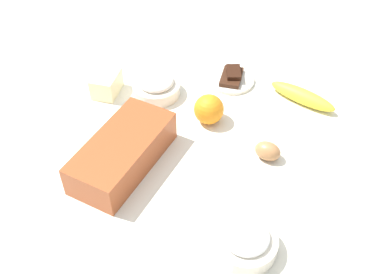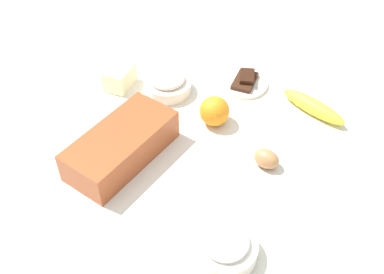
% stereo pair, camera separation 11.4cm
% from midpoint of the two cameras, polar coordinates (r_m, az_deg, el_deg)
% --- Properties ---
extents(ground_plane, '(2.40, 2.40, 0.02)m').
position_cam_midpoint_polar(ground_plane, '(1.18, -2.77, -1.87)').
color(ground_plane, silver).
extents(loaf_pan, '(0.30, 0.19, 0.08)m').
position_cam_midpoint_polar(loaf_pan, '(1.13, -11.18, -1.89)').
color(loaf_pan, '#9E4723').
rests_on(loaf_pan, ground_plane).
extents(flour_bowl, '(0.13, 0.13, 0.06)m').
position_cam_midpoint_polar(flour_bowl, '(1.32, -6.80, 5.96)').
color(flour_bowl, silver).
rests_on(flour_bowl, ground_plane).
extents(sugar_bowl, '(0.13, 0.13, 0.06)m').
position_cam_midpoint_polar(sugar_bowl, '(0.97, 2.99, -12.54)').
color(sugar_bowl, silver).
rests_on(sugar_bowl, ground_plane).
extents(banana, '(0.12, 0.19, 0.04)m').
position_cam_midpoint_polar(banana, '(1.31, 10.63, 4.70)').
color(banana, yellow).
rests_on(banana, ground_plane).
extents(orange_fruit, '(0.08, 0.08, 0.08)m').
position_cam_midpoint_polar(orange_fruit, '(1.22, -0.65, 3.20)').
color(orange_fruit, orange).
rests_on(orange_fruit, ground_plane).
extents(butter_block, '(0.09, 0.06, 0.06)m').
position_cam_midpoint_polar(butter_block, '(1.35, -12.60, 6.14)').
color(butter_block, '#F4EDB2').
rests_on(butter_block, ground_plane).
extents(egg_near_butter, '(0.06, 0.07, 0.05)m').
position_cam_midpoint_polar(egg_near_butter, '(1.14, 6.21, -1.82)').
color(egg_near_butter, '#AD7446').
rests_on(egg_near_butter, ground_plane).
extents(chocolate_plate, '(0.13, 0.13, 0.03)m').
position_cam_midpoint_polar(chocolate_plate, '(1.37, 2.35, 6.90)').
color(chocolate_plate, silver).
rests_on(chocolate_plate, ground_plane).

